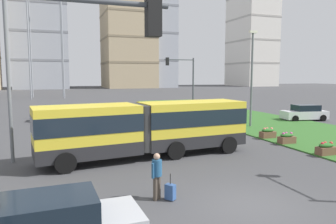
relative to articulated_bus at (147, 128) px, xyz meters
The scene contains 19 objects.
ground_plane 8.13m from the articulated_bus, 78.59° to the right, with size 260.00×260.00×0.00m, color #424244.
grass_median 14.26m from the articulated_bus, ahead, with size 10.00×70.00×0.08m, color #336628.
articulated_bus is the anchor object (origin of this frame).
car_navy_sedan 17.60m from the articulated_bus, 104.71° to the left, with size 4.51×2.25×1.58m.
car_white_van 20.94m from the articulated_bus, 24.53° to the left, with size 4.65×2.62×1.58m.
pedestrian_crossing 6.34m from the articulated_bus, 102.59° to the right, with size 0.49×0.38×1.74m.
rolling_suitcase 6.56m from the articulated_bus, 98.28° to the right, with size 0.41×0.43×0.97m.
flower_planter_1 10.20m from the articulated_bus, 18.74° to the right, with size 1.10×0.56×0.74m.
flower_planter_2 9.67m from the articulated_bus, ahead, with size 1.10×0.56×0.74m.
flower_planter_3 9.88m from the articulated_bus, 11.80° to the left, with size 1.10×0.56×0.74m.
traffic_light_near_left 12.11m from the articulated_bus, 114.25° to the right, with size 3.39×0.28×6.10m.
traffic_light_far_right 16.60m from the articulated_bus, 60.01° to the left, with size 3.28×0.28×6.33m.
streetlight_left 7.75m from the articulated_bus, 169.94° to the left, with size 0.70×0.28×8.92m.
streetlight_median 13.76m from the articulated_bus, 31.25° to the left, with size 0.70×0.28×8.32m.
apartment_tower_westcentre 105.04m from the articulated_bus, 94.50° to the left, with size 17.22×18.32×53.61m.
apartment_tower_centre 103.71m from the articulated_bus, 77.74° to the left, with size 17.39×19.50×42.67m.
apartment_tower_eastcentre 105.61m from the articulated_bus, 74.06° to the left, with size 19.59×16.11×47.56m.
apartment_tower_east 128.29m from the articulated_bus, 53.41° to the left, with size 14.23×19.70×54.57m.
transmission_pylon 54.85m from the articulated_bus, 96.22° to the left, with size 9.00×6.24×34.02m.
Camera 1 is at (-6.41, -9.20, 4.55)m, focal length 34.45 mm.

